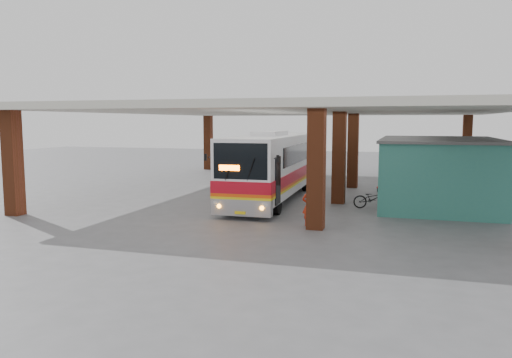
{
  "coord_description": "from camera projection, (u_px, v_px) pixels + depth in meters",
  "views": [
    {
      "loc": [
        6.18,
        -20.68,
        3.89
      ],
      "look_at": [
        -0.2,
        0.0,
        1.39
      ],
      "focal_mm": 35.0,
      "sensor_mm": 36.0,
      "label": 1
    }
  ],
  "objects": [
    {
      "name": "canopy_roof",
      "position": [
        303.0,
        110.0,
        27.4
      ],
      "size": [
        21.0,
        23.0,
        0.3
      ],
      "primitive_type": "cube",
      "color": "silver",
      "rests_on": "brick_columns"
    },
    {
      "name": "motorcycle",
      "position": [
        373.0,
        198.0,
        22.34
      ],
      "size": [
        1.83,
        0.91,
        0.92
      ],
      "primitive_type": "imported",
      "rotation": [
        0.0,
        0.0,
        1.75
      ],
      "color": "black",
      "rests_on": "ground"
    },
    {
      "name": "ground",
      "position": [
        260.0,
        210.0,
        21.89
      ],
      "size": [
        90.0,
        90.0,
        0.0
      ],
      "primitive_type": "plane",
      "color": "#515154",
      "rests_on": "ground"
    },
    {
      "name": "coach_bus",
      "position": [
        274.0,
        165.0,
        24.92
      ],
      "size": [
        2.85,
        11.86,
        3.43
      ],
      "rotation": [
        0.0,
        0.0,
        0.03
      ],
      "color": "white",
      "rests_on": "ground"
    },
    {
      "name": "brick_columns",
      "position": [
        314.0,
        155.0,
        25.97
      ],
      "size": [
        20.1,
        21.6,
        4.35
      ],
      "color": "brown",
      "rests_on": "ground"
    },
    {
      "name": "pedestrian",
      "position": [
        309.0,
        206.0,
        18.57
      ],
      "size": [
        0.58,
        0.41,
        1.52
      ],
      "primitive_type": "imported",
      "rotation": [
        0.0,
        0.0,
        3.22
      ],
      "color": "red",
      "rests_on": "ground"
    },
    {
      "name": "shop_building",
      "position": [
        438.0,
        171.0,
        23.31
      ],
      "size": [
        5.2,
        8.2,
        3.11
      ],
      "color": "#2F766C",
      "rests_on": "ground"
    },
    {
      "name": "red_chair",
      "position": [
        383.0,
        185.0,
        27.64
      ],
      "size": [
        0.45,
        0.45,
        0.86
      ],
      "rotation": [
        0.0,
        0.0,
        0.0
      ],
      "color": "#B01C12",
      "rests_on": "ground"
    }
  ]
}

